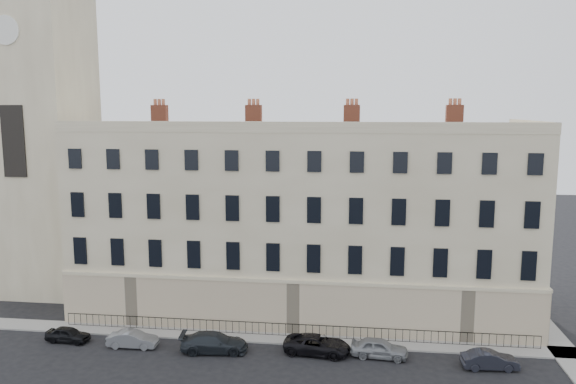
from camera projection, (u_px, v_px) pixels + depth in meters
name	position (u px, v px, depth m)	size (l,w,h in m)	color
ground	(377.00, 377.00, 35.33)	(160.00, 160.00, 0.00)	black
terrace	(302.00, 220.00, 46.69)	(36.22, 12.22, 17.00)	#BFB08E
church_tower	(37.00, 86.00, 50.02)	(8.00, 8.13, 44.00)	#BFB08E
pavement_terrace	(238.00, 336.00, 41.47)	(48.00, 2.00, 0.12)	gray
pavement_east_return	(551.00, 336.00, 41.54)	(2.00, 24.00, 0.12)	gray
railings	(292.00, 330.00, 41.29)	(35.00, 0.04, 0.96)	black
car_a	(68.00, 334.00, 40.55)	(1.29, 3.20, 1.09)	black
car_b	(133.00, 339.00, 39.63)	(1.23, 3.51, 1.16)	slate
car_c	(214.00, 342.00, 38.85)	(1.89, 4.66, 1.35)	#1F2429
car_d	(317.00, 345.00, 38.57)	(2.11, 4.57, 1.27)	black
car_e	(379.00, 348.00, 38.00)	(1.55, 3.86, 1.31)	gray
car_f	(490.00, 360.00, 36.34)	(1.26, 3.60, 1.19)	black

